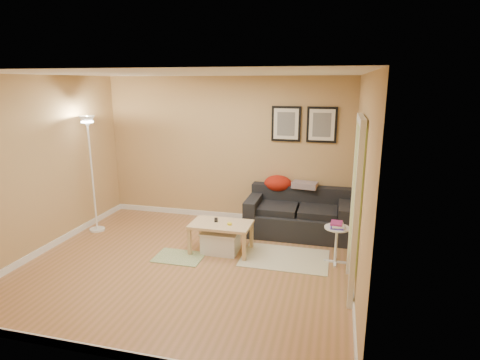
{
  "coord_description": "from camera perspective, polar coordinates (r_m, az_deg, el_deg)",
  "views": [
    {
      "loc": [
        1.97,
        -4.73,
        2.5
      ],
      "look_at": [
        0.55,
        0.85,
        1.05
      ],
      "focal_mm": 29.29,
      "sensor_mm": 36.0,
      "label": 1
    }
  ],
  "objects": [
    {
      "name": "doorway",
      "position": [
        4.82,
        16.35,
        -4.27
      ],
      "size": [
        0.12,
        1.01,
        2.13
      ],
      "primitive_type": null,
      "color": "white",
      "rests_on": "ground"
    },
    {
      "name": "green_runner",
      "position": [
        5.91,
        -8.88,
        -11.03
      ],
      "size": [
        0.7,
        0.5,
        0.01
      ],
      "primitive_type": "cube",
      "color": "#668C4C",
      "rests_on": "ground"
    },
    {
      "name": "book_stack",
      "position": [
        5.63,
        13.96,
        -6.34
      ],
      "size": [
        0.21,
        0.26,
        0.07
      ],
      "primitive_type": null,
      "rotation": [
        0.0,
        0.0,
        -0.14
      ],
      "color": "#4836A2",
      "rests_on": "side_table"
    },
    {
      "name": "baseboard_front",
      "position": [
        4.17,
        -18.66,
        -22.68
      ],
      "size": [
        4.5,
        0.02,
        0.1
      ],
      "primitive_type": "cube",
      "color": "white",
      "rests_on": "ground"
    },
    {
      "name": "framed_print_left",
      "position": [
        6.8,
        6.74,
        8.12
      ],
      "size": [
        0.5,
        0.04,
        0.6
      ],
      "primitive_type": null,
      "color": "black",
      "rests_on": "wall_back"
    },
    {
      "name": "baseboard_right",
      "position": [
        5.34,
        16.0,
        -13.79
      ],
      "size": [
        0.02,
        4.0,
        0.1
      ],
      "primitive_type": "cube",
      "color": "white",
      "rests_on": "ground"
    },
    {
      "name": "baseboard_back",
      "position": [
        7.42,
        -1.96,
        -5.16
      ],
      "size": [
        4.5,
        0.02,
        0.1
      ],
      "primitive_type": "cube",
      "color": "white",
      "rests_on": "ground"
    },
    {
      "name": "area_rug",
      "position": [
        5.84,
        6.55,
        -11.23
      ],
      "size": [
        1.25,
        0.85,
        0.01
      ],
      "primitive_type": "cube",
      "color": "beige",
      "rests_on": "ground"
    },
    {
      "name": "sofa",
      "position": [
        6.64,
        8.44,
        -4.7
      ],
      "size": [
        1.7,
        0.9,
        0.75
      ],
      "primitive_type": null,
      "color": "black",
      "rests_on": "ground"
    },
    {
      "name": "remote_control",
      "position": [
        5.99,
        -3.51,
        -5.82
      ],
      "size": [
        0.1,
        0.17,
        0.02
      ],
      "primitive_type": "cube",
      "rotation": [
        0.0,
        0.0,
        0.31
      ],
      "color": "black",
      "rests_on": "coffee_table"
    },
    {
      "name": "wall_right",
      "position": [
        4.89,
        17.11,
        -0.71
      ],
      "size": [
        0.0,
        4.0,
        4.0
      ],
      "primitive_type": "plane",
      "rotation": [
        1.57,
        0.0,
        -1.57
      ],
      "color": "tan",
      "rests_on": "ground"
    },
    {
      "name": "baseboard_left",
      "position": [
        6.79,
        -25.71,
        -8.5
      ],
      "size": [
        0.02,
        4.0,
        0.1
      ],
      "primitive_type": "cube",
      "color": "white",
      "rests_on": "ground"
    },
    {
      "name": "plaid_throw",
      "position": [
        6.8,
        9.42,
        -0.72
      ],
      "size": [
        0.45,
        0.32,
        0.1
      ],
      "primitive_type": null,
      "rotation": [
        0.0,
        0.0,
        -0.14
      ],
      "color": "tan",
      "rests_on": "sofa"
    },
    {
      "name": "storage_bin",
      "position": [
        5.96,
        -2.84,
        -8.94
      ],
      "size": [
        0.55,
        0.4,
        0.34
      ],
      "primitive_type": null,
      "color": "white",
      "rests_on": "ground"
    },
    {
      "name": "floor",
      "position": [
        5.7,
        -7.64,
        -12.0
      ],
      "size": [
        4.5,
        4.5,
        0.0
      ],
      "primitive_type": "plane",
      "color": "#AA6F48",
      "rests_on": "ground"
    },
    {
      "name": "framed_print_right",
      "position": [
        6.75,
        11.84,
        7.88
      ],
      "size": [
        0.5,
        0.04,
        0.6
      ],
      "primitive_type": null,
      "color": "black",
      "rests_on": "wall_back"
    },
    {
      "name": "red_throw",
      "position": [
        6.89,
        5.55,
        -0.49
      ],
      "size": [
        0.48,
        0.36,
        0.28
      ],
      "primitive_type": null,
      "color": "#B52910",
      "rests_on": "sofa"
    },
    {
      "name": "wall_back",
      "position": [
        7.12,
        -2.02,
        4.41
      ],
      "size": [
        4.5,
        0.0,
        4.5
      ],
      "primitive_type": "plane",
      "rotation": [
        1.57,
        0.0,
        0.0
      ],
      "color": "tan",
      "rests_on": "ground"
    },
    {
      "name": "side_table",
      "position": [
        5.74,
        13.81,
        -9.18
      ],
      "size": [
        0.35,
        0.35,
        0.54
      ],
      "primitive_type": null,
      "color": "white",
      "rests_on": "ground"
    },
    {
      "name": "tape_roll",
      "position": [
        5.8,
        -1.53,
        -6.42
      ],
      "size": [
        0.07,
        0.07,
        0.03
      ],
      "primitive_type": "cylinder",
      "color": "yellow",
      "rests_on": "coffee_table"
    },
    {
      "name": "floor_lamp",
      "position": [
        7.01,
        -20.7,
        0.29
      ],
      "size": [
        0.26,
        0.26,
        1.97
      ],
      "primitive_type": null,
      "color": "white",
      "rests_on": "ground"
    },
    {
      "name": "ceiling",
      "position": [
        5.13,
        -8.62,
        15.09
      ],
      "size": [
        4.5,
        4.5,
        0.0
      ],
      "primitive_type": "plane",
      "rotation": [
        3.14,
        0.0,
        0.0
      ],
      "color": "white",
      "rests_on": "wall_back"
    },
    {
      "name": "wall_front",
      "position": [
        3.58,
        -20.32,
        -6.39
      ],
      "size": [
        4.5,
        0.0,
        4.5
      ],
      "primitive_type": "plane",
      "rotation": [
        -1.57,
        0.0,
        0.0
      ],
      "color": "tan",
      "rests_on": "ground"
    },
    {
      "name": "wall_left",
      "position": [
        6.45,
        -26.95,
        1.86
      ],
      "size": [
        0.0,
        4.0,
        4.0
      ],
      "primitive_type": "plane",
      "rotation": [
        1.57,
        0.0,
        1.57
      ],
      "color": "tan",
      "rests_on": "ground"
    },
    {
      "name": "coffee_table",
      "position": [
        5.96,
        -2.76,
        -8.33
      ],
      "size": [
        0.96,
        0.66,
        0.45
      ],
      "primitive_type": null,
      "rotation": [
        0.0,
        0.0,
        -0.12
      ],
      "color": "#DBB486",
      "rests_on": "ground"
    }
  ]
}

